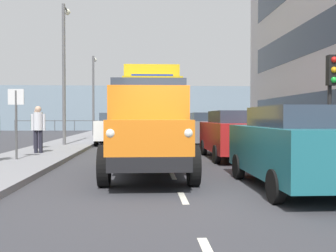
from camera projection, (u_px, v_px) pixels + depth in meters
ground_plane at (159, 146)px, 20.41m from camera, size 80.00×80.00×0.00m
sidewalk_left at (247, 144)px, 20.67m from camera, size 2.72×41.61×0.15m
sidewalk_right at (68, 145)px, 20.13m from camera, size 2.72×41.61×0.15m
road_centreline_markings at (159, 146)px, 20.20m from camera, size 0.12×37.74×0.01m
sea_horizon at (152, 108)px, 44.10m from camera, size 80.00×0.80×5.00m
seawall_railing at (152, 123)px, 40.55m from camera, size 28.08×0.08×1.20m
truck_vintage_orange at (149, 130)px, 9.74m from camera, size 2.17×5.64×2.43m
lorry_cargo_yellow at (151, 105)px, 19.35m from camera, size 2.58×8.20×3.87m
car_teal_kerbside_near at (294, 146)px, 8.12m from camera, size 1.84×4.36×1.72m
car_red_kerbside_1 at (232, 134)px, 13.98m from camera, size 1.76×4.48×1.72m
car_grey_kerbside_2 at (206, 129)px, 20.01m from camera, size 1.94×4.27×1.72m
car_white_oppositeside_0 at (115, 128)px, 21.40m from camera, size 1.88×4.09×1.72m
car_black_oppositeside_1 at (121, 126)px, 26.66m from camera, size 1.94×4.48×1.72m
car_maroon_oppositeside_2 at (125, 124)px, 32.60m from camera, size 1.89×4.45×1.72m
pedestrian_by_lamp at (38, 125)px, 14.64m from camera, size 0.53×0.34×1.77m
pedestrian_strolling at (37, 125)px, 16.74m from camera, size 0.53×0.34×1.70m
traffic_light_near at (331, 85)px, 11.69m from camera, size 0.28×0.41×3.20m
lamp_post_promenade at (64, 62)px, 19.20m from camera, size 0.32×1.14×6.87m
lamp_post_far at (94, 88)px, 29.15m from camera, size 0.32×1.14×5.89m
street_sign at (16, 111)px, 12.47m from camera, size 0.50×0.07×2.25m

